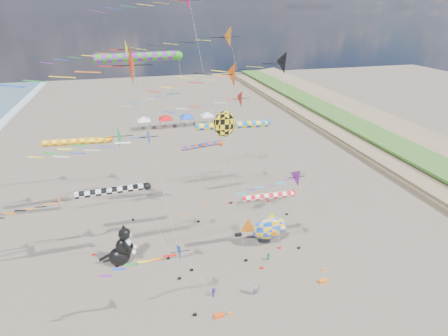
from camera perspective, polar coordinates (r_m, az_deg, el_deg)
name	(u,v)px	position (r m, az deg, el deg)	size (l,w,h in m)	color
ground	(253,335)	(34.11, 4.72, -25.57)	(260.00, 260.00, 0.00)	brown
delta_kite_0	(166,255)	(29.36, -9.53, -13.77)	(10.46, 1.75, 9.34)	blue
delta_kite_1	(133,66)	(23.99, -14.63, 15.80)	(11.37, 2.78, 24.41)	red
delta_kite_2	(142,139)	(31.71, -13.24, 4.56)	(9.89, 1.80, 16.93)	blue
delta_kite_3	(243,100)	(45.13, 3.14, 11.03)	(12.74, 2.51, 17.04)	#C20D02
delta_kite_4	(129,51)	(41.21, -15.30, 18.02)	(11.90, 2.22, 23.38)	#F8FF15
delta_kite_5	(268,64)	(41.00, 7.24, 16.50)	(14.22, 2.77, 22.10)	black
delta_kite_6	(45,206)	(41.39, -27.19, -5.56)	(8.57, 1.52, 8.43)	#FA5B20
delta_kite_7	(193,2)	(43.34, -5.02, 25.44)	(14.11, 2.75, 28.42)	#DB1168
delta_kite_8	(299,183)	(33.33, 12.11, -2.37)	(9.06, 1.94, 12.60)	#741B8B
delta_kite_9	(114,143)	(30.78, -17.57, 3.93)	(11.21, 2.39, 17.32)	#129952
delta_kite_10	(237,79)	(30.00, 2.07, 14.34)	(9.64, 2.37, 22.24)	#FF5301
delta_kite_11	(178,97)	(45.12, -7.46, 11.43)	(8.61, 1.85, 17.24)	#17B9CD
delta_kite_12	(232,39)	(45.49, 1.35, 20.34)	(16.00, 2.97, 24.42)	orange
windsock_0	(116,190)	(36.60, -17.18, -3.50)	(8.58, 0.80, 10.00)	black
windsock_1	(142,57)	(39.34, -13.25, 17.18)	(10.32, 0.96, 21.97)	#24971B
windsock_2	(80,142)	(44.63, -22.43, 4.00)	(9.17, 0.82, 12.25)	orange
windsock_3	(236,125)	(37.01, 1.96, 6.95)	(9.45, 0.79, 15.35)	#1258B5
windsock_4	(204,146)	(46.60, -3.28, 3.64)	(7.05, 0.64, 9.84)	#D0470E
windsock_5	(271,196)	(37.98, 7.73, -4.56)	(7.34, 0.71, 8.16)	red
angelfish_kite	(222,126)	(34.55, -0.26, 6.94)	(3.74, 3.02, 17.08)	yellow
cat_inflatable	(120,245)	(40.99, -16.58, -11.93)	(3.57, 1.79, 4.82)	black
fish_inflatable	(269,228)	(42.24, 7.36, -9.68)	(5.91, 2.93, 4.69)	blue
person_adult	(255,288)	(36.77, 5.15, -18.97)	(0.62, 0.41, 1.70)	gray
child_green	(269,257)	(41.08, 7.31, -14.18)	(0.51, 0.40, 1.05)	#23914B
child_blue	(213,292)	(36.76, -1.75, -19.57)	(0.62, 0.26, 1.06)	#231EA2
kite_bag_0	(276,225)	(47.12, 8.51, -9.12)	(0.90, 0.44, 0.30)	#1314C2
kite_bag_1	(238,235)	(44.81, 2.38, -10.82)	(0.90, 0.44, 0.30)	black
kite_bag_2	(219,316)	(35.24, -0.84, -22.94)	(0.90, 0.44, 0.30)	#E84510
kite_bag_3	(323,281)	(39.79, 15.83, -17.31)	(0.90, 0.44, 0.30)	orange
tent_row	(176,115)	(84.08, -7.87, 8.64)	(19.20, 4.20, 3.80)	silver
parked_car	(231,123)	(85.37, 1.10, 7.35)	(1.46, 3.62, 1.23)	#26262D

